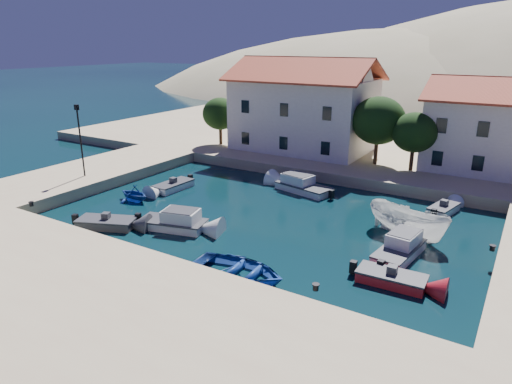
% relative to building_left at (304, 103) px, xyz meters
% --- Properties ---
extents(ground, '(400.00, 400.00, 0.00)m').
position_rel_building_left_xyz_m(ground, '(6.00, -28.00, -5.94)').
color(ground, black).
rests_on(ground, ground).
extents(quay_south, '(52.00, 12.00, 1.00)m').
position_rel_building_left_xyz_m(quay_south, '(6.00, -34.00, -5.44)').
color(quay_south, tan).
rests_on(quay_south, ground).
extents(quay_west, '(8.00, 20.00, 1.00)m').
position_rel_building_left_xyz_m(quay_west, '(-13.00, -18.00, -5.44)').
color(quay_west, tan).
rests_on(quay_west, ground).
extents(quay_north, '(80.00, 36.00, 1.00)m').
position_rel_building_left_xyz_m(quay_north, '(8.00, 10.00, -5.44)').
color(quay_north, tan).
rests_on(quay_north, ground).
extents(building_left, '(14.70, 9.45, 9.70)m').
position_rel_building_left_xyz_m(building_left, '(0.00, 0.00, 0.00)').
color(building_left, silver).
rests_on(building_left, quay_north).
extents(building_mid, '(10.50, 8.40, 8.30)m').
position_rel_building_left_xyz_m(building_mid, '(18.00, 1.00, -0.71)').
color(building_mid, silver).
rests_on(building_mid, quay_north).
extents(trees, '(37.30, 5.30, 6.45)m').
position_rel_building_left_xyz_m(trees, '(10.51, -2.54, -1.10)').
color(trees, '#382314').
rests_on(trees, quay_north).
extents(lamppost, '(0.35, 0.25, 6.22)m').
position_rel_building_left_xyz_m(lamppost, '(-11.50, -20.00, -1.18)').
color(lamppost, black).
rests_on(lamppost, quay_west).
extents(bollards, '(29.36, 9.56, 0.30)m').
position_rel_building_left_xyz_m(bollards, '(8.80, -24.13, -4.79)').
color(bollards, black).
rests_on(bollards, ground).
extents(motorboat_grey_sw, '(4.32, 3.15, 1.25)m').
position_rel_building_left_xyz_m(motorboat_grey_sw, '(-2.57, -25.43, -5.64)').
color(motorboat_grey_sw, '#38383D').
rests_on(motorboat_grey_sw, ground).
extents(cabin_cruiser_south, '(4.94, 3.05, 1.60)m').
position_rel_building_left_xyz_m(cabin_cruiser_south, '(1.51, -23.22, -5.46)').
color(cabin_cruiser_south, silver).
rests_on(cabin_cruiser_south, ground).
extents(rowboat_south, '(5.49, 4.05, 1.10)m').
position_rel_building_left_xyz_m(rowboat_south, '(9.12, -26.50, -5.94)').
color(rowboat_south, navy).
rests_on(rowboat_south, ground).
extents(motorboat_red_se, '(3.62, 1.72, 1.25)m').
position_rel_building_left_xyz_m(motorboat_red_se, '(16.45, -22.90, -5.64)').
color(motorboat_red_se, maroon).
rests_on(motorboat_red_se, ground).
extents(cabin_cruiser_east, '(2.33, 4.64, 1.60)m').
position_rel_building_left_xyz_m(cabin_cruiser_east, '(15.94, -19.49, -5.46)').
color(cabin_cruiser_east, silver).
rests_on(cabin_cruiser_east, ground).
extents(boat_east, '(6.26, 4.07, 2.26)m').
position_rel_building_left_xyz_m(boat_east, '(15.57, -16.19, -5.94)').
color(boat_east, silver).
rests_on(boat_east, ground).
extents(motorboat_white_ne, '(2.00, 3.20, 1.25)m').
position_rel_building_left_xyz_m(motorboat_white_ne, '(16.80, -10.37, -5.64)').
color(motorboat_white_ne, silver).
rests_on(motorboat_white_ne, ground).
extents(rowboat_west, '(3.03, 2.66, 1.52)m').
position_rel_building_left_xyz_m(rowboat_west, '(-5.06, -20.43, -5.94)').
color(rowboat_west, navy).
rests_on(rowboat_west, ground).
extents(motorboat_white_west, '(1.80, 3.79, 1.25)m').
position_rel_building_left_xyz_m(motorboat_white_west, '(-4.36, -16.49, -5.64)').
color(motorboat_white_west, silver).
rests_on(motorboat_white_west, ground).
extents(cabin_cruiser_north, '(5.27, 3.14, 1.60)m').
position_rel_building_left_xyz_m(cabin_cruiser_north, '(5.61, -11.17, -5.46)').
color(cabin_cruiser_north, silver).
rests_on(cabin_cruiser_north, ground).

